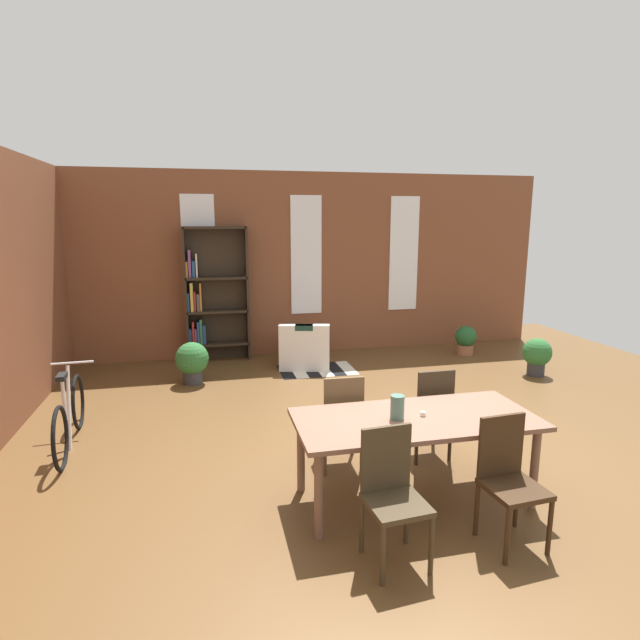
% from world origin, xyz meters
% --- Properties ---
extents(ground_plane, '(11.44, 11.44, 0.00)m').
position_xyz_m(ground_plane, '(0.00, 0.00, 0.00)').
color(ground_plane, brown).
extents(back_wall_brick, '(8.87, 0.12, 3.19)m').
position_xyz_m(back_wall_brick, '(0.00, 4.46, 1.60)').
color(back_wall_brick, brown).
rests_on(back_wall_brick, ground).
extents(window_pane_0, '(0.55, 0.02, 2.07)m').
position_xyz_m(window_pane_0, '(-1.84, 4.39, 1.76)').
color(window_pane_0, white).
extents(window_pane_1, '(0.55, 0.02, 2.07)m').
position_xyz_m(window_pane_1, '(0.00, 4.39, 1.76)').
color(window_pane_1, white).
extents(window_pane_2, '(0.55, 0.02, 2.07)m').
position_xyz_m(window_pane_2, '(1.84, 4.39, 1.76)').
color(window_pane_2, white).
extents(dining_table, '(2.03, 0.91, 0.75)m').
position_xyz_m(dining_table, '(-0.09, -0.69, 0.67)').
color(dining_table, brown).
rests_on(dining_table, ground).
extents(vase_on_table, '(0.12, 0.12, 0.20)m').
position_xyz_m(vase_on_table, '(-0.26, -0.69, 0.85)').
color(vase_on_table, '#4C7266').
rests_on(vase_on_table, dining_table).
extents(tealight_candle_0, '(0.04, 0.04, 0.04)m').
position_xyz_m(tealight_candle_0, '(-0.03, -0.69, 0.77)').
color(tealight_candle_0, silver).
rests_on(tealight_candle_0, dining_table).
extents(dining_chair_far_right, '(0.40, 0.40, 0.95)m').
position_xyz_m(dining_chair_far_right, '(0.36, -0.01, 0.51)').
color(dining_chair_far_right, '#302517').
rests_on(dining_chair_far_right, ground).
extents(dining_chair_far_left, '(0.41, 0.41, 0.95)m').
position_xyz_m(dining_chair_far_left, '(-0.55, -0.01, 0.51)').
color(dining_chair_far_left, brown).
rests_on(dining_chair_far_left, ground).
extents(dining_chair_near_right, '(0.43, 0.43, 0.95)m').
position_xyz_m(dining_chair_near_right, '(0.36, -1.38, 0.51)').
color(dining_chair_near_right, '#372312').
rests_on(dining_chair_near_right, ground).
extents(dining_chair_near_left, '(0.43, 0.43, 0.95)m').
position_xyz_m(dining_chair_near_left, '(-0.56, -1.38, 0.51)').
color(dining_chair_near_left, '#3D301E').
rests_on(dining_chair_near_left, ground).
extents(bookshelf_tall, '(1.06, 0.28, 2.27)m').
position_xyz_m(bookshelf_tall, '(-1.66, 4.23, 1.11)').
color(bookshelf_tall, '#2D2319').
rests_on(bookshelf_tall, ground).
extents(armchair_white, '(0.96, 0.96, 0.75)m').
position_xyz_m(armchair_white, '(-0.21, 3.51, 0.28)').
color(armchair_white, silver).
rests_on(armchair_white, ground).
extents(bicycle_second, '(0.44, 1.68, 0.90)m').
position_xyz_m(bicycle_second, '(-3.23, 1.12, 0.32)').
color(bicycle_second, black).
rests_on(bicycle_second, ground).
extents(potted_plant_by_shelf, '(0.44, 0.44, 0.59)m').
position_xyz_m(potted_plant_by_shelf, '(3.18, 2.20, 0.33)').
color(potted_plant_by_shelf, '#333338').
rests_on(potted_plant_by_shelf, ground).
extents(potted_plant_corner, '(0.37, 0.37, 0.51)m').
position_xyz_m(potted_plant_corner, '(2.74, 3.59, 0.27)').
color(potted_plant_corner, '#9E6042').
rests_on(potted_plant_corner, ground).
extents(potted_plant_window, '(0.48, 0.48, 0.62)m').
position_xyz_m(potted_plant_window, '(-2.00, 2.99, 0.34)').
color(potted_plant_window, '#333338').
rests_on(potted_plant_window, ground).
extents(striped_rug, '(1.20, 0.79, 0.01)m').
position_xyz_m(striped_rug, '(-0.07, 3.23, 0.00)').
color(striped_rug, black).
rests_on(striped_rug, ground).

